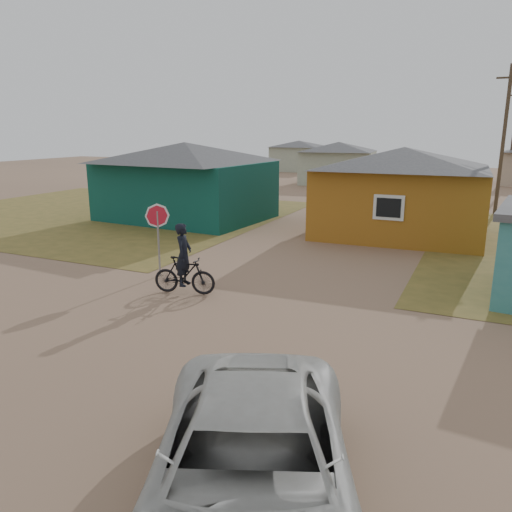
{
  "coord_description": "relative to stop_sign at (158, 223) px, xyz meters",
  "views": [
    {
      "loc": [
        5.9,
        -8.93,
        4.64
      ],
      "look_at": [
        0.41,
        3.0,
        1.3
      ],
      "focal_mm": 35.0,
      "sensor_mm": 36.0,
      "label": 1
    }
  ],
  "objects": [
    {
      "name": "stop_sign",
      "position": [
        0.0,
        0.0,
        0.0
      ],
      "size": [
        0.74,
        0.32,
        2.38
      ],
      "color": "gray",
      "rests_on": "ground"
    },
    {
      "name": "cyclist",
      "position": [
        1.71,
        -1.18,
        -1.0
      ],
      "size": [
        1.9,
        0.91,
        2.07
      ],
      "color": "black",
      "rests_on": "ground"
    },
    {
      "name": "house_teal",
      "position": [
        -5.03,
        9.56,
        0.3
      ],
      "size": [
        8.93,
        7.08,
        4.0
      ],
      "color": "#0B3D35",
      "rests_on": "ground"
    },
    {
      "name": "house_pale_west",
      "position": [
        -2.53,
        30.06,
        0.1
      ],
      "size": [
        7.04,
        6.15,
        3.6
      ],
      "color": "#A3AC94",
      "rests_on": "ground"
    },
    {
      "name": "utility_pole_near",
      "position": [
        9.97,
        18.06,
        2.38
      ],
      "size": [
        1.4,
        0.2,
        8.0
      ],
      "color": "#493A2C",
      "rests_on": "ground"
    },
    {
      "name": "house_pale_north",
      "position": [
        -10.53,
        42.06,
        -0.0
      ],
      "size": [
        6.28,
        5.81,
        3.4
      ],
      "color": "#A3AC94",
      "rests_on": "ground"
    },
    {
      "name": "grass_nw",
      "position": [
        -10.53,
        9.06,
        -1.75
      ],
      "size": [
        20.0,
        18.0,
        0.0
      ],
      "primitive_type": "cube",
      "color": "olive",
      "rests_on": "ground"
    },
    {
      "name": "house_yellow",
      "position": [
        5.97,
        10.06,
        0.25
      ],
      "size": [
        7.72,
        6.76,
        3.9
      ],
      "color": "#9E6018",
      "rests_on": "ground"
    },
    {
      "name": "vehicle",
      "position": [
        7.21,
        -8.3,
        -1.01
      ],
      "size": [
        4.34,
        5.92,
        1.49
      ],
      "primitive_type": "imported",
      "rotation": [
        0.0,
        0.0,
        0.39
      ],
      "color": "#BBBBB7",
      "rests_on": "ground"
    },
    {
      "name": "ground",
      "position": [
        3.47,
        -3.94,
        -1.75
      ],
      "size": [
        120.0,
        120.0,
        0.0
      ],
      "primitive_type": "plane",
      "color": "#916D54"
    }
  ]
}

